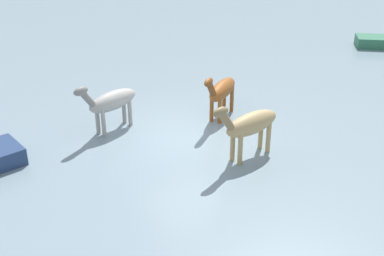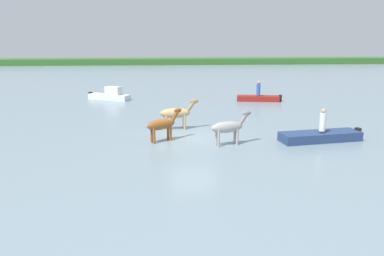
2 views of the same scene
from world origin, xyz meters
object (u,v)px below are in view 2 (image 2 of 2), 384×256
object	(u,v)px
horse_dark_mare	(162,124)
boat_tender_starboard	(320,138)
person_helmsman_aft	(258,89)
horse_rear_stallion	(229,127)
boat_launch_far	(258,99)
boat_dinghy_port	(110,96)
horse_lead	(177,113)
person_boatman_standing	(323,121)

from	to	relation	value
horse_dark_mare	boat_tender_starboard	bearing A→B (deg)	-35.55
horse_dark_mare	person_helmsman_aft	distance (m)	14.36
horse_rear_stallion	boat_launch_far	world-z (taller)	horse_rear_stallion
horse_rear_stallion	boat_dinghy_port	xyz separation A→B (m)	(-7.99, 14.72, -0.64)
boat_launch_far	boat_dinghy_port	size ratio (longest dim) A/B	0.99
horse_rear_stallion	boat_dinghy_port	distance (m)	16.76
boat_tender_starboard	boat_launch_far	size ratio (longest dim) A/B	1.20
horse_lead	boat_dinghy_port	xyz separation A→B (m)	(-5.49, 11.24, -0.69)
horse_dark_mare	horse_lead	bearing A→B (deg)	39.81
horse_lead	boat_launch_far	xyz separation A→B (m)	(7.35, 9.50, -0.84)
horse_rear_stallion	boat_launch_far	distance (m)	13.88
horse_rear_stallion	person_boatman_standing	bearing A→B (deg)	-12.89
horse_dark_mare	horse_lead	world-z (taller)	horse_lead
horse_lead	boat_tender_starboard	xyz separation A→B (m)	(7.51, -3.03, -0.82)
horse_rear_stallion	boat_tender_starboard	xyz separation A→B (m)	(5.01, 0.44, -0.78)
horse_dark_mare	boat_launch_far	world-z (taller)	horse_dark_mare
horse_lead	boat_tender_starboard	bearing A→B (deg)	-29.30
boat_tender_starboard	horse_lead	bearing A→B (deg)	-30.51
horse_lead	person_boatman_standing	xyz separation A→B (m)	(7.48, -3.20, 0.14)
horse_dark_mare	person_helmsman_aft	size ratio (longest dim) A/B	1.67
horse_rear_stallion	boat_tender_starboard	bearing A→B (deg)	-11.01
horse_dark_mare	person_helmsman_aft	bearing A→B (deg)	23.67
horse_rear_stallion	person_boatman_standing	world-z (taller)	person_boatman_standing
horse_dark_mare	person_helmsman_aft	xyz separation A→B (m)	(8.11, 11.85, 0.19)
boat_tender_starboard	person_boatman_standing	world-z (taller)	person_boatman_standing
boat_launch_far	person_helmsman_aft	distance (m)	0.97
boat_tender_starboard	person_boatman_standing	distance (m)	0.98
horse_dark_mare	person_boatman_standing	bearing A→B (deg)	-36.72
boat_dinghy_port	person_helmsman_aft	bearing A→B (deg)	17.40
horse_lead	horse_rear_stallion	size ratio (longest dim) A/B	1.06
boat_launch_far	horse_lead	bearing A→B (deg)	61.92
boat_launch_far	person_boatman_standing	xyz separation A→B (m)	(0.13, -12.70, 0.97)
horse_rear_stallion	boat_launch_far	xyz separation A→B (m)	(4.85, 12.98, -0.79)
horse_dark_mare	horse_rear_stallion	distance (m)	3.46
horse_lead	person_helmsman_aft	world-z (taller)	horse_lead
boat_tender_starboard	person_boatman_standing	bearing A→B (deg)	69.29
boat_tender_starboard	boat_launch_far	distance (m)	12.54
boat_tender_starboard	boat_dinghy_port	xyz separation A→B (m)	(-13.01, 14.27, 0.14)
horse_rear_stallion	person_boatman_standing	size ratio (longest dim) A/B	1.85
boat_dinghy_port	person_helmsman_aft	world-z (taller)	person_helmsman_aft
person_boatman_standing	boat_dinghy_port	bearing A→B (deg)	131.93
horse_rear_stallion	boat_launch_far	bearing A→B (deg)	53.45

